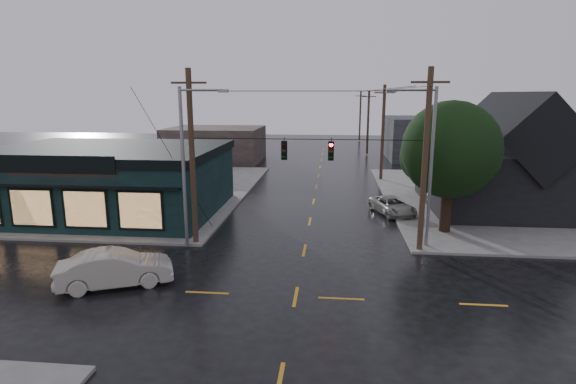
# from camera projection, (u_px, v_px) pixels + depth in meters

# --- Properties ---
(ground_plane) EXTENTS (160.00, 160.00, 0.00)m
(ground_plane) POSITION_uv_depth(u_px,v_px,m) (296.00, 297.00, 19.79)
(ground_plane) COLOR black
(sidewalk_nw) EXTENTS (28.00, 28.00, 0.15)m
(sidewalk_nw) POSITION_uv_depth(u_px,v_px,m) (97.00, 190.00, 41.15)
(sidewalk_nw) COLOR slate
(sidewalk_nw) RESTS_ON ground
(sidewalk_ne) EXTENTS (28.00, 28.00, 0.15)m
(sidewalk_ne) POSITION_uv_depth(u_px,v_px,m) (555.00, 201.00, 37.27)
(sidewalk_ne) COLOR slate
(sidewalk_ne) RESTS_ON ground
(pizza_shop) EXTENTS (16.30, 12.34, 4.90)m
(pizza_shop) POSITION_uv_depth(u_px,v_px,m) (109.00, 179.00, 33.28)
(pizza_shop) COLOR black
(pizza_shop) RESTS_ON ground
(ne_building) EXTENTS (12.60, 11.60, 8.75)m
(ne_building) POSITION_uv_depth(u_px,v_px,m) (512.00, 152.00, 33.90)
(ne_building) COLOR black
(ne_building) RESTS_ON ground
(corner_tree) EXTENTS (6.04, 6.04, 8.25)m
(corner_tree) POSITION_uv_depth(u_px,v_px,m) (450.00, 150.00, 27.66)
(corner_tree) COLOR black
(corner_tree) RESTS_ON ground
(utility_pole_nw) EXTENTS (2.00, 0.32, 10.15)m
(utility_pole_nw) POSITION_uv_depth(u_px,v_px,m) (196.00, 244.00, 26.74)
(utility_pole_nw) COLOR #352017
(utility_pole_nw) RESTS_ON ground
(utility_pole_ne) EXTENTS (2.00, 0.32, 10.15)m
(utility_pole_ne) POSITION_uv_depth(u_px,v_px,m) (419.00, 251.00, 25.48)
(utility_pole_ne) COLOR #352017
(utility_pole_ne) RESTS_ON ground
(utility_pole_far_a) EXTENTS (2.00, 0.32, 9.65)m
(utility_pole_far_a) POSITION_uv_depth(u_px,v_px,m) (381.00, 180.00, 46.37)
(utility_pole_far_a) COLOR #352017
(utility_pole_far_a) RESTS_ON ground
(utility_pole_far_b) EXTENTS (2.00, 0.32, 9.15)m
(utility_pole_far_b) POSITION_uv_depth(u_px,v_px,m) (367.00, 155.00, 65.81)
(utility_pole_far_b) COLOR #352017
(utility_pole_far_b) RESTS_ON ground
(utility_pole_far_c) EXTENTS (2.00, 0.32, 9.15)m
(utility_pole_far_c) POSITION_uv_depth(u_px,v_px,m) (359.00, 141.00, 85.25)
(utility_pole_far_c) COLOR #352017
(utility_pole_far_c) RESTS_ON ground
(span_signal_assembly) EXTENTS (13.00, 0.48, 1.23)m
(span_signal_assembly) POSITION_uv_depth(u_px,v_px,m) (307.00, 150.00, 24.88)
(span_signal_assembly) COLOR black
(span_signal_assembly) RESTS_ON ground
(streetlight_nw) EXTENTS (5.40, 0.30, 9.15)m
(streetlight_nw) POSITION_uv_depth(u_px,v_px,m) (187.00, 248.00, 26.09)
(streetlight_nw) COLOR gray
(streetlight_nw) RESTS_ON ground
(streetlight_ne) EXTENTS (5.40, 0.30, 9.15)m
(streetlight_ne) POSITION_uv_depth(u_px,v_px,m) (426.00, 248.00, 26.11)
(streetlight_ne) COLOR gray
(streetlight_ne) RESTS_ON ground
(bg_building_west) EXTENTS (12.00, 10.00, 4.40)m
(bg_building_west) POSITION_uv_depth(u_px,v_px,m) (216.00, 144.00, 59.55)
(bg_building_west) COLOR #2E2421
(bg_building_west) RESTS_ON ground
(bg_building_east) EXTENTS (14.00, 12.00, 5.60)m
(bg_building_east) POSITION_uv_depth(u_px,v_px,m) (439.00, 138.00, 61.37)
(bg_building_east) COLOR #222327
(bg_building_east) RESTS_ON ground
(sedan_cream) EXTENTS (5.41, 3.69, 1.69)m
(sedan_cream) POSITION_uv_depth(u_px,v_px,m) (115.00, 268.00, 20.77)
(sedan_cream) COLOR #B2AA9C
(sedan_cream) RESTS_ON ground
(suv_silver) EXTENTS (3.55, 5.00, 1.26)m
(suv_silver) POSITION_uv_depth(u_px,v_px,m) (393.00, 206.00, 33.25)
(suv_silver) COLOR gray
(suv_silver) RESTS_ON ground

